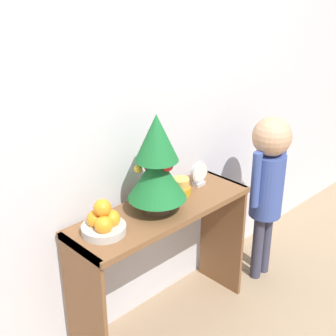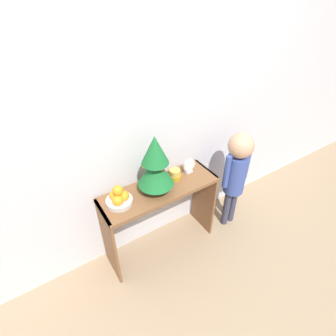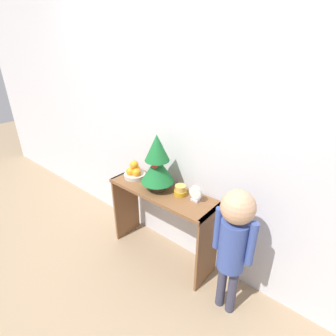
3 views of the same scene
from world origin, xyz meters
The scene contains 7 objects.
back_wall centered at (0.00, 0.39, 1.25)m, with size 7.00×0.05×2.50m, color silver.
console_table centered at (0.00, 0.17, 0.54)m, with size 1.00×0.34×0.72m.
mini_tree centered at (-0.04, 0.16, 0.97)m, with size 0.28×0.28×0.49m.
fruit_bowl centered at (-0.35, 0.18, 0.77)m, with size 0.20×0.20×0.17m.
singing_bowl centered at (0.17, 0.21, 0.76)m, with size 0.11×0.11×0.09m.
desk_clock centered at (0.32, 0.21, 0.79)m, with size 0.12×0.04×0.14m.
child_figure centered at (0.75, 0.05, 0.69)m, with size 0.30×0.23×1.05m.
Camera 1 is at (-1.40, -1.30, 1.84)m, focal length 50.00 mm.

